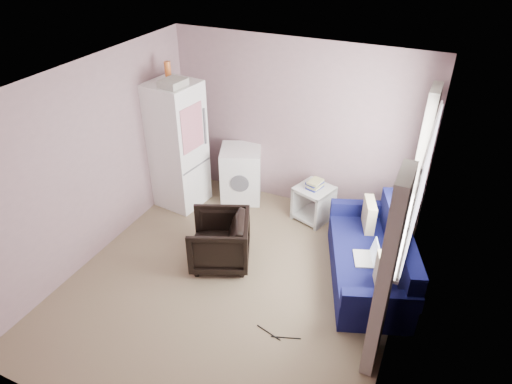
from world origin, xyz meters
TOP-DOWN VIEW (x-y plane):
  - room at (0.02, 0.01)m, footprint 3.84×4.24m
  - armchair at (-0.33, 0.31)m, footprint 0.91×0.93m
  - fridge at (-1.55, 1.34)m, footprint 0.74×0.73m
  - washing_machine at (-0.76, 1.82)m, footprint 0.78×0.78m
  - side_table at (0.45, 1.74)m, footprint 0.60×0.60m
  - sofa at (1.52, 0.78)m, footprint 1.40×2.00m
  - window_dressing at (1.78, 0.70)m, footprint 0.17×2.62m
  - floor_cables at (0.81, -0.51)m, footprint 0.51×0.12m

SIDE VIEW (x-z plane):
  - floor_cables at x=0.81m, z-range 0.00..0.01m
  - sofa at x=1.52m, z-range -0.11..0.71m
  - side_table at x=0.45m, z-range -0.02..0.63m
  - armchair at x=-0.33m, z-range 0.00..0.75m
  - washing_machine at x=-0.76m, z-range 0.02..0.87m
  - fridge at x=-1.55m, z-range -0.12..2.05m
  - window_dressing at x=1.78m, z-range 0.02..2.20m
  - room at x=0.02m, z-range -0.02..2.52m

